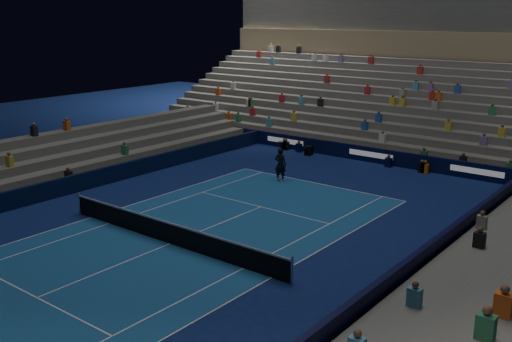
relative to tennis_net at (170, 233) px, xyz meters
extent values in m
plane|color=#0E1D54|center=(0.00, 0.00, -0.50)|extent=(90.00, 90.00, 0.00)
cube|color=#19508D|center=(0.00, 0.00, -0.50)|extent=(10.97, 23.77, 0.01)
cube|color=black|center=(0.00, 18.50, 0.00)|extent=(44.00, 0.25, 1.00)
cube|color=black|center=(9.70, 0.00, 0.00)|extent=(0.25, 37.00, 1.00)
cube|color=black|center=(-9.70, 0.00, 0.00)|extent=(0.25, 37.00, 1.00)
cube|color=#5E5E5A|center=(0.00, 19.50, -0.25)|extent=(44.00, 1.00, 0.50)
cube|color=#5E5E5A|center=(0.00, 20.50, 0.00)|extent=(44.00, 1.00, 1.00)
cube|color=#5E5E5A|center=(0.00, 21.50, 0.25)|extent=(44.00, 1.00, 1.50)
cube|color=#5E5E5A|center=(0.00, 22.50, 0.50)|extent=(44.00, 1.00, 2.00)
cube|color=#5E5E5A|center=(0.00, 23.50, 0.75)|extent=(44.00, 1.00, 2.50)
cube|color=#5E5E5A|center=(0.00, 24.50, 1.00)|extent=(44.00, 1.00, 3.00)
cube|color=#5E5E5A|center=(0.00, 25.50, 1.25)|extent=(44.00, 1.00, 3.50)
cube|color=#5E5E5A|center=(0.00, 26.50, 1.50)|extent=(44.00, 1.00, 4.00)
cube|color=#5E5E5A|center=(0.00, 27.50, 1.75)|extent=(44.00, 1.00, 4.50)
cube|color=#5E5E5A|center=(0.00, 28.50, 2.00)|extent=(44.00, 1.00, 5.00)
cube|color=#5E5E5A|center=(0.00, 29.50, 2.25)|extent=(44.00, 1.00, 5.50)
cube|color=#5E5E5A|center=(0.00, 30.50, 2.50)|extent=(44.00, 1.00, 6.00)
cube|color=#93815B|center=(0.00, 31.60, 6.60)|extent=(44.00, 0.60, 2.20)
cube|color=#4E4E4B|center=(0.00, 33.00, 9.20)|extent=(44.00, 2.40, 3.00)
cube|color=#62625E|center=(10.50, 0.00, -0.25)|extent=(1.00, 37.00, 0.50)
cube|color=#62625E|center=(11.50, 0.00, 0.00)|extent=(1.00, 37.00, 1.00)
cube|color=#62625E|center=(12.50, 0.00, 0.25)|extent=(1.00, 37.00, 1.50)
cube|color=#62625E|center=(13.50, 0.00, 0.50)|extent=(1.00, 37.00, 2.00)
cube|color=#5F605B|center=(-10.50, 0.00, -0.25)|extent=(1.00, 37.00, 0.50)
cube|color=#5F605B|center=(-11.50, 0.00, 0.00)|extent=(1.00, 37.00, 1.00)
cube|color=#5F605B|center=(-12.50, 0.00, 0.25)|extent=(1.00, 37.00, 1.50)
cube|color=#5F605B|center=(-13.50, 0.00, 0.50)|extent=(1.00, 37.00, 2.00)
cylinder|color=#B2B2B7|center=(-6.40, 0.00, 0.05)|extent=(0.10, 0.10, 1.10)
cylinder|color=#B2B2B7|center=(6.40, 0.00, 0.05)|extent=(0.10, 0.10, 1.10)
cube|color=black|center=(0.00, 0.00, -0.05)|extent=(12.80, 0.03, 0.90)
cube|color=white|center=(0.00, 0.00, 0.44)|extent=(12.80, 0.04, 0.08)
imported|color=black|center=(-2.08, 10.98, 0.50)|extent=(0.81, 0.61, 2.01)
cube|color=black|center=(-4.44, 17.65, -0.18)|extent=(0.59, 0.67, 0.64)
cylinder|color=black|center=(-4.44, 17.18, 0.01)|extent=(0.23, 0.38, 0.16)
camera|label=1|loc=(17.66, -16.44, 9.12)|focal=41.48mm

